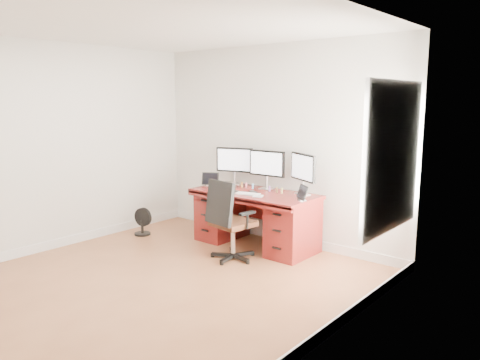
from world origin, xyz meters
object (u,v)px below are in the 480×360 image
Objects in this scene: desk at (256,217)px; office_chair at (230,234)px; keyboard at (248,194)px; monitor_center at (267,165)px; floor_fan at (142,222)px.

desk is 1.69× the size of office_chair.
keyboard reaches higher than desk.
keyboard is (-0.07, 0.43, 0.43)m from office_chair.
office_chair is at bearing -86.30° from monitor_center.
desk is at bearing 82.91° from keyboard.
desk is 0.42m from keyboard.
floor_fan is at bearing -153.70° from monitor_center.
office_chair reaches higher than floor_fan.
keyboard is (0.03, -0.21, 0.36)m from desk.
monitor_center is at bearing 78.56° from keyboard.
monitor_center reaches higher than desk.
keyboard is at bearing -81.73° from desk.
desk is 1.74m from floor_fan.
keyboard reaches higher than floor_fan.
desk is at bearing -93.07° from monitor_center.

